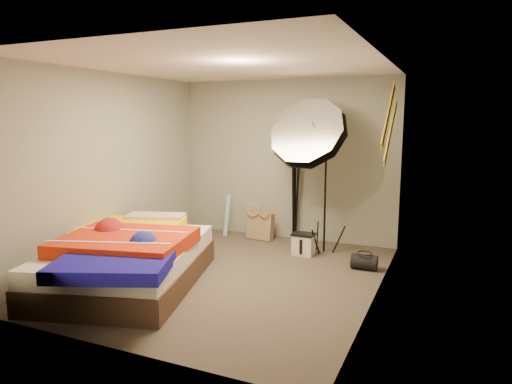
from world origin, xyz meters
The scene contains 15 objects.
floor centered at (0.00, 0.00, 0.00)m, with size 4.00×4.00×0.00m, color #4C4338.
ceiling centered at (0.00, 0.00, 2.50)m, with size 4.00×4.00×0.00m, color silver.
wall_back centered at (0.00, 2.00, 1.25)m, with size 3.50×3.50×0.00m, color gray.
wall_front centered at (0.00, -2.00, 1.25)m, with size 3.50×3.50×0.00m, color gray.
wall_left centered at (-1.75, 0.00, 1.25)m, with size 4.00×4.00×0.00m, color gray.
wall_right centered at (1.75, 0.00, 1.25)m, with size 4.00×4.00×0.00m, color gray.
tote_bag centered at (-0.32, 1.72, 0.21)m, with size 0.43×0.13×0.43m, color #A2855F.
wrapping_roll centered at (-0.91, 1.72, 0.34)m, with size 0.08×0.08×0.67m, color #569EB8.
camera_case centered at (0.58, 1.17, 0.14)m, with size 0.29×0.21×0.29m, color beige.
duffel_bag centered at (1.48, 0.88, 0.10)m, with size 0.20×0.20×0.32m, color black.
wall_stripe_upper centered at (1.73, 0.60, 1.95)m, with size 0.02×1.10×0.10m, color gold.
wall_stripe_lower centered at (1.73, 0.85, 1.75)m, with size 0.02×1.10×0.10m, color gold.
bed centered at (-0.91, -0.74, 0.32)m, with size 2.10×2.55×0.63m.
photo_umbrella centered at (0.59, 1.35, 1.66)m, with size 1.40×1.09×2.31m.
camera_tripod centered at (0.20, 1.88, 0.79)m, with size 0.09×0.09×1.37m.
Camera 1 is at (2.46, -4.77, 1.89)m, focal length 32.00 mm.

